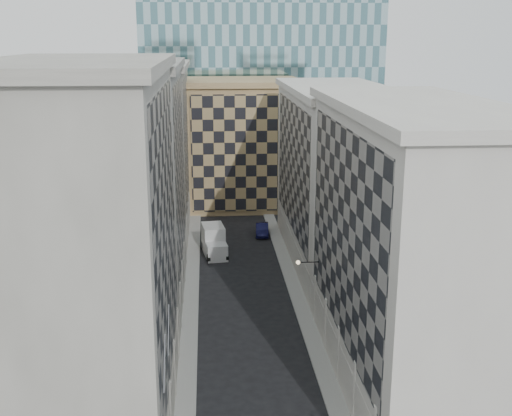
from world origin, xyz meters
TOP-DOWN VIEW (x-y plane):
  - sidewalk_west at (-5.25, 30.00)m, footprint 1.50×100.00m
  - sidewalk_east at (5.25, 30.00)m, footprint 1.50×100.00m
  - bldg_left_a at (-10.88, 11.00)m, footprint 10.80×22.80m
  - bldg_left_b at (-10.88, 33.00)m, footprint 10.80×22.80m
  - bldg_left_c at (-10.88, 55.00)m, footprint 10.80×22.80m
  - bldg_right_a at (10.88, 15.00)m, footprint 10.80×26.80m
  - bldg_right_b at (10.89, 42.00)m, footprint 10.80×28.80m
  - tan_block at (2.00, 67.90)m, footprint 16.80×14.80m
  - church_tower at (0.00, 82.00)m, footprint 7.20×7.20m
  - flagpoles_left at (-5.90, 6.00)m, footprint 0.10×6.33m
  - bracket_lamp at (4.38, 24.00)m, footprint 1.98×0.36m
  - box_truck at (-2.77, 44.73)m, footprint 3.15×6.22m
  - dark_car at (3.50, 51.62)m, footprint 1.94×4.71m

SIDE VIEW (x-z plane):
  - sidewalk_west at x=-5.25m, z-range 0.00..0.15m
  - sidewalk_east at x=5.25m, z-range 0.00..0.15m
  - dark_car at x=3.50m, z-range 0.00..1.52m
  - box_truck at x=-2.77m, z-range -0.21..3.06m
  - bracket_lamp at x=4.38m, z-range 6.02..6.38m
  - flagpoles_left at x=-5.90m, z-range 6.83..9.17m
  - tan_block at x=2.00m, z-range 0.04..18.84m
  - bldg_right_b at x=10.89m, z-range 0.00..19.70m
  - bldg_right_a at x=10.88m, z-range -0.03..20.67m
  - bldg_left_c at x=-10.88m, z-range -0.02..21.68m
  - bldg_left_b at x=-10.88m, z-range -0.03..22.67m
  - bldg_left_a at x=-10.88m, z-range -0.03..23.67m
  - church_tower at x=0.00m, z-range 1.20..52.70m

